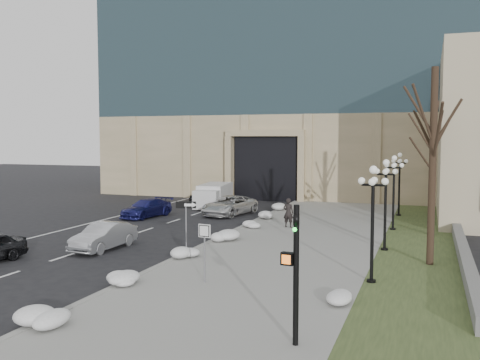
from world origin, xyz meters
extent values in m
plane|color=black|center=(0.00, 0.00, 0.00)|extent=(160.00, 160.00, 0.00)
cube|color=gray|center=(3.50, 14.00, 0.06)|extent=(9.00, 40.00, 0.12)
cube|color=gray|center=(-1.00, 14.00, 0.07)|extent=(0.30, 40.00, 0.14)
cube|color=#334221|center=(10.00, 14.00, 0.05)|extent=(4.00, 40.00, 0.10)
cube|color=slate|center=(12.00, 16.00, 0.35)|extent=(0.50, 30.00, 0.70)
cube|color=tan|center=(-2.00, 42.00, 4.00)|extent=(40.00, 20.00, 8.00)
cube|color=black|center=(-4.00, 33.00, 3.00)|extent=(6.00, 2.50, 6.00)
cube|color=tan|center=(-4.00, 31.60, 6.30)|extent=(7.50, 0.60, 0.60)
cube|color=tan|center=(-7.50, 31.60, 3.00)|extent=(0.60, 0.60, 6.00)
cube|color=tan|center=(-0.50, 31.60, 3.00)|extent=(0.60, 0.60, 6.00)
imported|color=#A3A6AB|center=(-5.62, 8.18, 0.70)|extent=(1.66, 4.32, 1.40)
imported|color=navy|center=(-9.27, 19.08, 0.66)|extent=(2.63, 4.83, 1.33)
imported|color=silver|center=(-3.85, 22.11, 0.73)|extent=(3.44, 5.65, 1.46)
imported|color=#2A2B2F|center=(-8.76, 29.47, 0.68)|extent=(2.57, 4.29, 1.37)
imported|color=black|center=(1.92, 17.55, 1.06)|extent=(0.72, 0.51, 1.88)
cube|color=silver|center=(-7.00, 26.96, 0.95)|extent=(2.72, 4.98, 1.89)
cube|color=silver|center=(-6.61, 24.15, 0.85)|extent=(2.18, 1.77, 1.52)
cylinder|color=black|center=(-7.57, 24.21, 0.33)|extent=(0.33, 0.69, 0.66)
cylinder|color=black|center=(-5.69, 24.47, 0.33)|extent=(0.33, 0.69, 0.66)
cylinder|color=black|center=(-8.13, 28.24, 0.33)|extent=(0.33, 0.69, 0.66)
cylinder|color=black|center=(-6.26, 28.50, 0.33)|extent=(0.33, 0.69, 0.66)
cylinder|color=slate|center=(-0.75, 7.92, 1.35)|extent=(0.06, 0.06, 2.70)
cube|color=black|center=(-0.75, 7.92, 2.60)|extent=(0.96, 0.32, 0.33)
cube|color=white|center=(-0.59, 7.94, 2.60)|extent=(0.45, 0.14, 0.12)
cone|color=white|center=(-0.34, 8.01, 2.60)|extent=(0.30, 0.32, 0.27)
cylinder|color=slate|center=(2.08, 3.66, 1.21)|extent=(0.07, 0.07, 2.41)
cube|color=white|center=(2.08, 3.66, 2.19)|extent=(0.53, 0.11, 0.53)
cube|color=black|center=(2.07, 3.63, 2.19)|extent=(0.46, 0.07, 0.46)
cube|color=white|center=(2.07, 3.63, 2.19)|extent=(0.39, 0.06, 0.39)
cylinder|color=black|center=(6.99, -1.39, 2.02)|extent=(0.16, 0.16, 4.04)
cylinder|color=black|center=(6.99, -1.39, 0.05)|extent=(0.50, 0.50, 0.10)
imported|color=black|center=(6.99, -1.39, 3.33)|extent=(0.23, 0.92, 0.18)
sphere|color=#19E533|center=(6.98, -1.54, 3.38)|extent=(0.12, 0.12, 0.12)
cube|color=black|center=(6.74, -1.37, 2.52)|extent=(0.37, 0.23, 0.35)
cube|color=orange|center=(6.73, -1.48, 2.52)|extent=(0.25, 0.04, 0.25)
ellipsoid|color=white|center=(-0.67, -2.35, 0.30)|extent=(1.10, 1.60, 0.36)
ellipsoid|color=white|center=(-0.86, 1.91, 0.30)|extent=(1.10, 1.60, 0.36)
ellipsoid|color=white|center=(-0.76, 7.52, 0.30)|extent=(1.10, 1.60, 0.36)
ellipsoid|color=white|center=(-0.43, 11.91, 0.30)|extent=(1.10, 1.60, 0.36)
ellipsoid|color=white|center=(-0.39, 16.60, 0.30)|extent=(1.10, 1.60, 0.36)
ellipsoid|color=white|center=(-0.64, 20.40, 0.30)|extent=(1.10, 1.60, 0.36)
ellipsoid|color=white|center=(-0.63, 25.54, 0.30)|extent=(1.10, 1.60, 0.36)
ellipsoid|color=white|center=(7.43, 2.85, 0.30)|extent=(1.10, 1.60, 0.36)
cylinder|color=black|center=(8.30, 6.00, 0.10)|extent=(0.36, 0.36, 0.20)
cylinder|color=black|center=(8.30, 6.00, 2.00)|extent=(0.14, 0.14, 4.00)
cylinder|color=black|center=(8.30, 6.00, 4.00)|extent=(0.10, 0.90, 0.10)
cylinder|color=black|center=(8.30, 6.00, 4.00)|extent=(0.90, 0.10, 0.10)
sphere|color=white|center=(8.30, 6.00, 4.60)|extent=(0.32, 0.32, 0.32)
sphere|color=white|center=(8.75, 6.00, 4.15)|extent=(0.28, 0.28, 0.28)
sphere|color=white|center=(7.85, 6.00, 4.15)|extent=(0.28, 0.28, 0.28)
sphere|color=white|center=(8.30, 6.45, 4.15)|extent=(0.28, 0.28, 0.28)
sphere|color=white|center=(8.30, 5.55, 4.15)|extent=(0.28, 0.28, 0.28)
cylinder|color=black|center=(8.30, 12.50, 0.10)|extent=(0.36, 0.36, 0.20)
cylinder|color=black|center=(8.30, 12.50, 2.00)|extent=(0.14, 0.14, 4.00)
cylinder|color=black|center=(8.30, 12.50, 4.00)|extent=(0.10, 0.90, 0.10)
cylinder|color=black|center=(8.30, 12.50, 4.00)|extent=(0.90, 0.10, 0.10)
sphere|color=white|center=(8.30, 12.50, 4.60)|extent=(0.32, 0.32, 0.32)
sphere|color=white|center=(8.75, 12.50, 4.15)|extent=(0.28, 0.28, 0.28)
sphere|color=white|center=(7.85, 12.50, 4.15)|extent=(0.28, 0.28, 0.28)
sphere|color=white|center=(8.30, 12.95, 4.15)|extent=(0.28, 0.28, 0.28)
sphere|color=white|center=(8.30, 12.05, 4.15)|extent=(0.28, 0.28, 0.28)
cylinder|color=black|center=(8.30, 19.00, 0.10)|extent=(0.36, 0.36, 0.20)
cylinder|color=black|center=(8.30, 19.00, 2.00)|extent=(0.14, 0.14, 4.00)
cylinder|color=black|center=(8.30, 19.00, 4.00)|extent=(0.10, 0.90, 0.10)
cylinder|color=black|center=(8.30, 19.00, 4.00)|extent=(0.90, 0.10, 0.10)
sphere|color=white|center=(8.30, 19.00, 4.60)|extent=(0.32, 0.32, 0.32)
sphere|color=white|center=(8.75, 19.00, 4.15)|extent=(0.28, 0.28, 0.28)
sphere|color=white|center=(7.85, 19.00, 4.15)|extent=(0.28, 0.28, 0.28)
sphere|color=white|center=(8.30, 19.45, 4.15)|extent=(0.28, 0.28, 0.28)
sphere|color=white|center=(8.30, 18.55, 4.15)|extent=(0.28, 0.28, 0.28)
cylinder|color=black|center=(8.30, 25.50, 0.10)|extent=(0.36, 0.36, 0.20)
cylinder|color=black|center=(8.30, 25.50, 2.00)|extent=(0.14, 0.14, 4.00)
cylinder|color=black|center=(8.30, 25.50, 4.00)|extent=(0.10, 0.90, 0.10)
cylinder|color=black|center=(8.30, 25.50, 4.00)|extent=(0.90, 0.10, 0.10)
sphere|color=white|center=(8.30, 25.50, 4.60)|extent=(0.32, 0.32, 0.32)
sphere|color=white|center=(8.75, 25.50, 4.15)|extent=(0.28, 0.28, 0.28)
sphere|color=white|center=(7.85, 25.50, 4.15)|extent=(0.28, 0.28, 0.28)
sphere|color=white|center=(8.30, 25.95, 4.15)|extent=(0.28, 0.28, 0.28)
sphere|color=white|center=(8.30, 25.05, 4.15)|extent=(0.28, 0.28, 0.28)
cylinder|color=black|center=(10.50, 10.00, 4.50)|extent=(0.32, 0.32, 9.00)
cylinder|color=black|center=(10.50, 18.00, 4.25)|extent=(0.32, 0.32, 8.50)
cylinder|color=black|center=(10.50, 26.00, 4.75)|extent=(0.32, 0.32, 9.50)
camera|label=1|loc=(10.37, -15.48, 5.85)|focal=40.00mm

